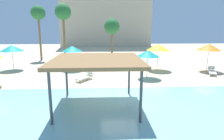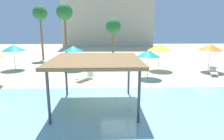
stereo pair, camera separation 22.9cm
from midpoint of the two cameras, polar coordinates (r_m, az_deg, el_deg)
ground_plane at (r=13.48m, az=2.65°, el=-7.24°), size 80.00×80.00×0.00m
lagoon_water at (r=8.74m, az=5.47°, el=-18.79°), size 44.00×13.50×0.04m
shade_pavilion at (r=10.90m, az=-4.13°, el=2.50°), size 4.88×4.88×2.82m
beach_umbrella_teal_1 at (r=17.72m, az=10.83°, el=4.69°), size 2.06×2.06×2.50m
beach_umbrella_teal_2 at (r=21.27m, az=-10.88°, el=6.11°), size 2.13×2.13×2.56m
beach_umbrella_orange_5 at (r=22.44m, az=26.88°, el=5.91°), size 2.35×2.35×2.82m
beach_umbrella_yellow_6 at (r=21.17m, az=13.78°, el=6.41°), size 2.41×2.41×2.77m
beach_umbrella_teal_7 at (r=23.24m, az=-26.41°, el=5.75°), size 2.34×2.34×2.67m
lounge_chair_0 at (r=17.22m, az=-7.21°, el=-1.79°), size 1.53×1.92×0.74m
lounge_chair_2 at (r=21.35m, az=27.54°, el=-0.34°), size 1.29×1.98×0.74m
palm_tree_0 at (r=24.55m, az=-13.31°, el=15.59°), size 1.90×1.90×7.17m
palm_tree_1 at (r=28.91m, az=-19.89°, el=14.88°), size 1.90×1.90×7.28m
palm_tree_2 at (r=24.69m, az=0.63°, el=12.25°), size 1.90×1.90×5.51m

